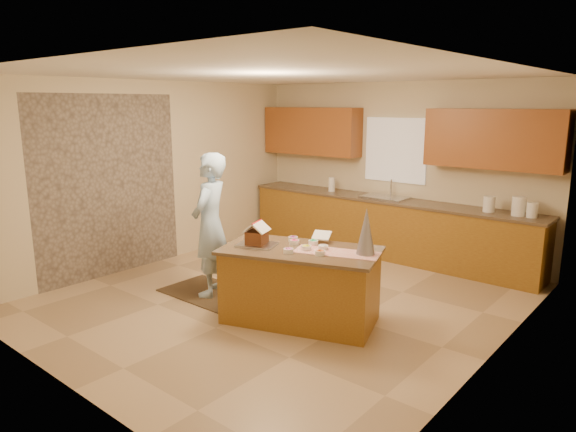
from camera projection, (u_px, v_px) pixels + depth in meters
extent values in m
plane|color=tan|center=(284.00, 298.00, 6.43)|extent=(5.50, 5.50, 0.00)
plane|color=silver|center=(283.00, 74.00, 5.85)|extent=(5.50, 5.50, 0.00)
plane|color=beige|center=(396.00, 169.00, 8.20)|extent=(5.50, 5.50, 0.00)
plane|color=beige|center=(59.00, 236.00, 4.08)|extent=(5.50, 5.50, 0.00)
plane|color=beige|center=(156.00, 173.00, 7.71)|extent=(5.50, 5.50, 0.00)
plane|color=beige|center=(498.00, 221.00, 4.58)|extent=(5.50, 5.50, 0.00)
plane|color=gray|center=(109.00, 187.00, 7.12)|extent=(0.00, 2.50, 2.50)
cube|color=white|center=(396.00, 150.00, 8.12)|extent=(1.05, 0.03, 1.00)
cube|color=#895F1C|center=(384.00, 228.00, 8.17)|extent=(4.80, 0.60, 0.88)
cube|color=brown|center=(385.00, 199.00, 8.08)|extent=(4.85, 0.63, 0.04)
cube|color=#985520|center=(312.00, 131.00, 8.92)|extent=(1.85, 0.35, 0.80)
cube|color=#985520|center=(494.00, 139.00, 6.98)|extent=(1.85, 0.35, 0.80)
cube|color=silver|center=(385.00, 200.00, 8.08)|extent=(0.70, 0.45, 0.12)
cylinder|color=silver|center=(391.00, 188.00, 8.18)|extent=(0.03, 0.03, 0.28)
cube|color=#895F1C|center=(300.00, 287.00, 5.69)|extent=(1.80, 1.30, 0.79)
cube|color=brown|center=(300.00, 250.00, 5.60)|extent=(1.89, 1.39, 0.04)
cube|color=#9F180B|center=(337.00, 252.00, 5.46)|extent=(0.96, 0.60, 0.01)
cube|color=silver|center=(257.00, 245.00, 5.73)|extent=(0.49, 0.43, 0.02)
cube|color=white|center=(322.00, 235.00, 5.85)|extent=(0.24, 0.21, 0.08)
cone|color=#A9A9B6|center=(366.00, 231.00, 5.35)|extent=(0.25, 0.25, 0.50)
cube|color=black|center=(210.00, 293.00, 6.60)|extent=(1.21, 0.79, 0.01)
imported|color=#A3C5E7|center=(210.00, 225.00, 6.38)|extent=(0.65, 0.77, 1.78)
cylinder|color=white|center=(489.00, 204.00, 7.05)|extent=(0.16, 0.16, 0.22)
cylinder|color=white|center=(519.00, 206.00, 6.80)|extent=(0.18, 0.18, 0.26)
cylinder|color=white|center=(532.00, 210.00, 6.70)|extent=(0.14, 0.14, 0.20)
cylinder|color=white|center=(332.00, 184.00, 8.68)|extent=(0.11, 0.11, 0.24)
cube|color=brown|center=(257.00, 237.00, 5.71)|extent=(0.26, 0.27, 0.14)
cube|color=white|center=(252.00, 226.00, 5.70)|extent=(0.21, 0.28, 0.11)
cube|color=white|center=(262.00, 227.00, 5.66)|extent=(0.21, 0.28, 0.11)
cylinder|color=red|center=(257.00, 222.00, 5.67)|extent=(0.10, 0.24, 0.02)
cylinder|color=#90307D|center=(293.00, 239.00, 5.91)|extent=(0.11, 0.11, 0.05)
cylinder|color=pink|center=(289.00, 251.00, 5.44)|extent=(0.11, 0.11, 0.05)
cylinder|color=#DF275D|center=(294.00, 242.00, 5.78)|extent=(0.11, 0.11, 0.05)
cylinder|color=#29B36F|center=(313.00, 243.00, 5.76)|extent=(0.11, 0.11, 0.05)
cylinder|color=white|center=(323.00, 247.00, 5.57)|extent=(0.11, 0.11, 0.05)
cylinder|color=yellow|center=(306.00, 248.00, 5.55)|extent=(0.11, 0.11, 0.05)
cylinder|color=orange|center=(320.00, 253.00, 5.37)|extent=(0.11, 0.11, 0.05)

